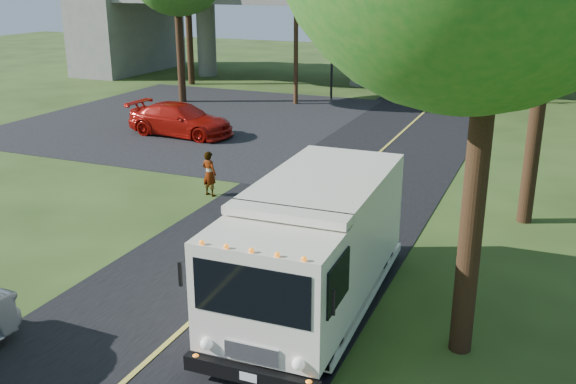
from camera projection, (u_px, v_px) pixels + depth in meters
The scene contains 10 objects.
ground at pixel (197, 318), 14.04m from camera, with size 120.00×120.00×0.00m, color #283E16.
road at pixel (341, 187), 22.76m from camera, with size 7.00×90.00×0.02m, color black.
parking_lot at pixel (191, 119), 33.82m from camera, with size 16.00×18.00×0.01m, color black.
lane_line at pixel (341, 186), 22.76m from camera, with size 0.12×90.00×0.01m, color gold.
overpass at pixel (454, 19), 40.52m from camera, with size 54.00×10.00×7.30m.
traffic_signal at pixel (332, 46), 37.94m from camera, with size 0.18×0.22×5.20m.
utility_pole at pixel (296, 24), 36.30m from camera, with size 1.60×0.26×9.00m.
step_van at pixel (314, 243), 13.94m from camera, with size 2.75×7.02×2.92m.
red_sedan at pixel (181, 120), 30.03m from camera, with size 2.10×5.16×1.50m, color #A3100A.
pedestrian at pixel (209, 174), 21.68m from camera, with size 0.57×0.37×1.55m, color gray.
Camera 1 is at (6.70, -10.66, 7.08)m, focal length 40.00 mm.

